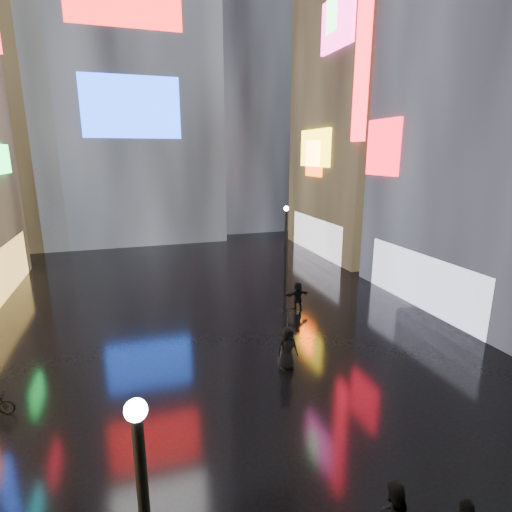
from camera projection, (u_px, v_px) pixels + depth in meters
name	position (u px, v px, depth m)	size (l,w,h in m)	color
ground	(211.00, 310.00, 21.59)	(140.00, 140.00, 0.00)	black
building_right_far	(377.00, 80.00, 32.03)	(10.28, 12.00, 28.00)	black
tower_main	(123.00, 14.00, 37.59)	(16.00, 14.20, 42.00)	black
tower_flank_right	(240.00, 72.00, 43.99)	(12.00, 12.00, 34.00)	black
lamp_far	(286.00, 243.00, 24.31)	(0.30, 0.30, 5.20)	black
pedestrian_4	(287.00, 348.00, 15.54)	(0.85, 0.56, 1.75)	black
pedestrian_5	(298.00, 296.00, 21.56)	(1.42, 0.45, 1.53)	black
umbrella_2	(288.00, 318.00, 15.22)	(0.87, 0.88, 0.79)	black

